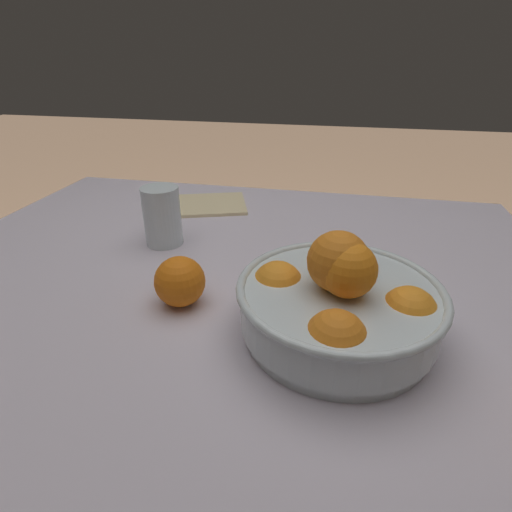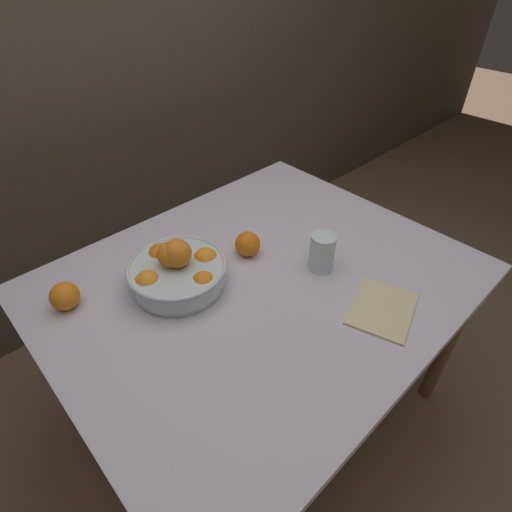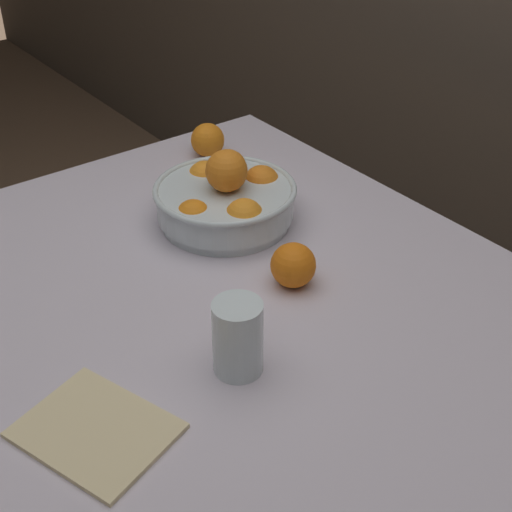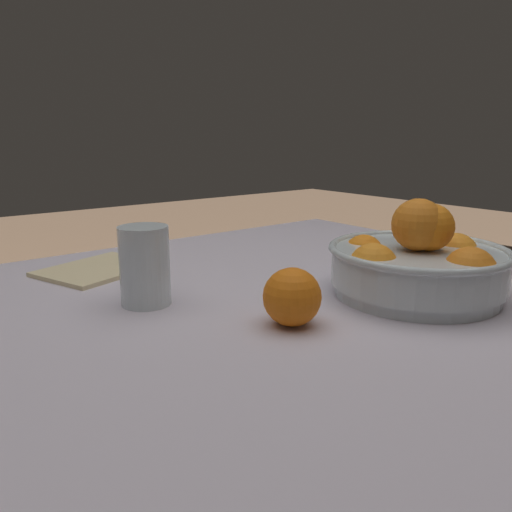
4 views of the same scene
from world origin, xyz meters
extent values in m
plane|color=brown|center=(0.00, 0.00, 0.00)|extent=(12.00, 12.00, 0.00)
cube|color=#4C4238|center=(0.00, 1.01, 1.30)|extent=(8.00, 0.05, 2.60)
cube|color=silver|center=(0.00, 0.00, 0.70)|extent=(1.23, 1.01, 0.03)
cylinder|color=brown|center=(0.55, -0.45, 0.34)|extent=(0.05, 0.05, 0.69)
cylinder|color=brown|center=(-0.55, 0.45, 0.34)|extent=(0.05, 0.05, 0.69)
cylinder|color=brown|center=(0.55, 0.45, 0.34)|extent=(0.05, 0.05, 0.69)
cylinder|color=silver|center=(-0.20, 0.14, 0.73)|extent=(0.26, 0.26, 0.02)
cylinder|color=silver|center=(-0.20, 0.14, 0.76)|extent=(0.27, 0.27, 0.06)
torus|color=silver|center=(-0.20, 0.14, 0.79)|extent=(0.29, 0.29, 0.01)
sphere|color=orange|center=(-0.11, 0.12, 0.77)|extent=(0.08, 0.08, 0.08)
sphere|color=orange|center=(-0.20, 0.23, 0.77)|extent=(0.08, 0.08, 0.08)
sphere|color=orange|center=(-0.29, 0.15, 0.77)|extent=(0.08, 0.08, 0.08)
sphere|color=orange|center=(-0.18, 0.05, 0.77)|extent=(0.07, 0.07, 0.07)
sphere|color=orange|center=(-0.21, 0.15, 0.83)|extent=(0.08, 0.08, 0.08)
sphere|color=orange|center=(-0.19, 0.14, 0.83)|extent=(0.08, 0.08, 0.08)
cylinder|color=#F4A314|center=(0.17, -0.10, 0.77)|extent=(0.07, 0.07, 0.10)
cylinder|color=silver|center=(0.17, -0.10, 0.78)|extent=(0.08, 0.08, 0.12)
sphere|color=orange|center=(-0.48, 0.28, 0.76)|extent=(0.08, 0.08, 0.08)
sphere|color=orange|center=(0.05, 0.11, 0.76)|extent=(0.08, 0.08, 0.08)
cube|color=beige|center=(0.15, -0.33, 0.72)|extent=(0.24, 0.22, 0.01)
camera|label=1|loc=(-0.18, 0.61, 1.08)|focal=28.00mm
camera|label=2|loc=(-0.63, -0.65, 1.53)|focal=28.00mm
camera|label=3|loc=(0.83, -0.56, 1.47)|focal=50.00mm
camera|label=4|loc=(0.49, 0.59, 0.97)|focal=35.00mm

